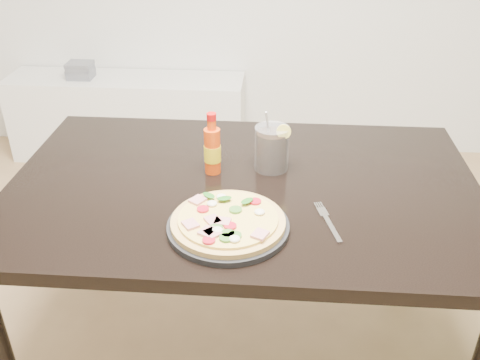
# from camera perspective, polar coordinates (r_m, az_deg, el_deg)

# --- Properties ---
(dining_table) EXTENTS (1.40, 0.90, 0.75)m
(dining_table) POSITION_cam_1_polar(r_m,az_deg,el_deg) (1.64, 0.32, -2.84)
(dining_table) COLOR black
(dining_table) RESTS_ON ground
(plate) EXTENTS (0.32, 0.32, 0.02)m
(plate) POSITION_cam_1_polar(r_m,az_deg,el_deg) (1.39, -1.27, -4.99)
(plate) COLOR black
(plate) RESTS_ON dining_table
(pizza) EXTENTS (0.30, 0.30, 0.03)m
(pizza) POSITION_cam_1_polar(r_m,az_deg,el_deg) (1.38, -1.33, -4.37)
(pizza) COLOR #D2B65E
(pizza) RESTS_ON plate
(hot_sauce_bottle) EXTENTS (0.05, 0.05, 0.19)m
(hot_sauce_bottle) POSITION_cam_1_polar(r_m,az_deg,el_deg) (1.62, -2.96, 3.27)
(hot_sauce_bottle) COLOR #E4450D
(hot_sauce_bottle) RESTS_ON dining_table
(cola_cup) EXTENTS (0.11, 0.11, 0.20)m
(cola_cup) POSITION_cam_1_polar(r_m,az_deg,el_deg) (1.64, 3.40, 3.31)
(cola_cup) COLOR black
(cola_cup) RESTS_ON dining_table
(fork) EXTENTS (0.06, 0.19, 0.00)m
(fork) POSITION_cam_1_polar(r_m,az_deg,el_deg) (1.44, 9.30, -4.26)
(fork) COLOR silver
(fork) RESTS_ON dining_table
(media_console) EXTENTS (1.40, 0.34, 0.50)m
(media_console) POSITION_cam_1_polar(r_m,az_deg,el_deg) (3.36, -11.80, 6.58)
(media_console) COLOR white
(media_console) RESTS_ON ground
(cd_stack) EXTENTS (0.14, 0.12, 0.09)m
(cd_stack) POSITION_cam_1_polar(r_m,az_deg,el_deg) (3.31, -16.67, 11.16)
(cd_stack) COLOR slate
(cd_stack) RESTS_ON media_console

